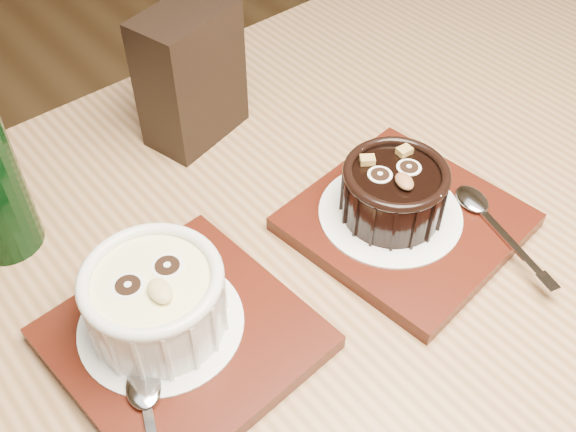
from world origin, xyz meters
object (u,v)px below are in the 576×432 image
ramekin_white (155,298)px  condiment_stand (191,76)px  table (325,376)px  tray_left (183,338)px  tray_right (406,222)px  ramekin_dark (394,190)px

ramekin_white → condiment_stand: (0.16, 0.20, 0.02)m
table → condiment_stand: condiment_stand is taller
tray_left → condiment_stand: bearing=53.9°
table → condiment_stand: 0.32m
table → condiment_stand: (0.05, 0.27, 0.16)m
tray_left → condiment_stand: 0.27m
tray_left → tray_right: same height
tray_right → ramekin_white: bearing=170.3°
ramekin_white → tray_left: bearing=-60.1°
ramekin_dark → condiment_stand: (-0.06, 0.23, 0.02)m
table → tray_left: (-0.10, 0.06, 0.10)m
tray_left → tray_right: size_ratio=1.00×
ramekin_dark → condiment_stand: 0.23m
tray_right → tray_left: bearing=174.2°
table → tray_right: (0.12, 0.03, 0.10)m
table → ramekin_dark: (0.11, 0.04, 0.14)m
tray_left → tray_right: (0.23, -0.02, 0.00)m
ramekin_white → ramekin_dark: (0.22, -0.03, -0.00)m
ramekin_white → tray_right: size_ratio=0.60×
tray_right → ramekin_dark: bearing=129.5°
tray_left → ramekin_white: (-0.01, 0.02, 0.04)m
table → tray_left: 0.15m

